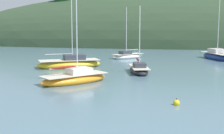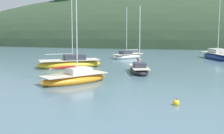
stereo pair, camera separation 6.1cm
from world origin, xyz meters
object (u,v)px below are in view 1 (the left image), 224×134
sailboat_red_portside (75,78)px  sailboat_teal_outer (139,69)px  sailboat_orange_cutter (218,56)px  mooring_buoy_channel (176,103)px  sailboat_yellow_far (127,56)px  sailboat_navy_dinghy (70,64)px

sailboat_red_portside → sailboat_teal_outer: (5.54, 6.45, -0.05)m
sailboat_orange_cutter → mooring_buoy_channel: (-8.91, -27.51, -0.33)m
sailboat_yellow_far → sailboat_orange_cutter: bearing=-0.7°
sailboat_yellow_far → sailboat_teal_outer: size_ratio=1.09×
sailboat_navy_dinghy → sailboat_yellow_far: size_ratio=1.27×
mooring_buoy_channel → sailboat_teal_outer: bearing=100.9°
sailboat_yellow_far → sailboat_teal_outer: 14.47m
sailboat_red_portside → sailboat_yellow_far: bearing=80.2°
sailboat_red_portside → sailboat_orange_cutter: bearing=50.5°
sailboat_navy_dinghy → sailboat_orange_cutter: bearing=28.9°
sailboat_yellow_far → sailboat_teal_outer: bearing=-82.3°
mooring_buoy_channel → sailboat_navy_dinghy: bearing=123.1°
sailboat_teal_outer → mooring_buoy_channel: size_ratio=13.31×
sailboat_navy_dinghy → sailboat_orange_cutter: 22.54m
sailboat_red_portside → sailboat_yellow_far: (3.60, 20.79, -0.06)m
sailboat_yellow_far → sailboat_red_portside: bearing=-99.8°
sailboat_teal_outer → sailboat_red_portside: bearing=-130.7°
sailboat_red_portside → mooring_buoy_channel: 10.63m
sailboat_red_portside → sailboat_navy_dinghy: (-2.72, 9.75, 0.05)m
sailboat_navy_dinghy → sailboat_teal_outer: (8.26, -3.31, -0.10)m
sailboat_navy_dinghy → sailboat_yellow_far: 12.72m
sailboat_navy_dinghy → sailboat_yellow_far: bearing=60.2°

